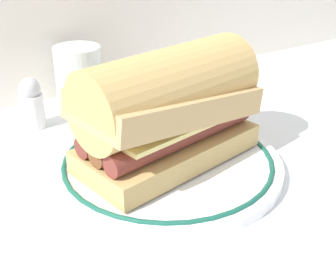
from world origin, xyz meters
The scene contains 6 objects.
ground_plane centered at (0.00, 0.00, 0.00)m, with size 1.50×1.50×0.00m, color silver.
plate centered at (0.01, 0.04, 0.01)m, with size 0.26×0.26×0.01m.
sausage_sandwich centered at (0.01, 0.04, 0.08)m, with size 0.22×0.14×0.13m.
drinking_glass centered at (0.00, 0.26, 0.04)m, with size 0.07×0.07×0.09m.
salt_shaker centered at (-0.08, 0.23, 0.03)m, with size 0.03×0.03×0.07m.
butter_knife centered at (0.14, 0.15, 0.00)m, with size 0.14×0.04×0.01m.
Camera 1 is at (-0.23, -0.35, 0.28)m, focal length 48.56 mm.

